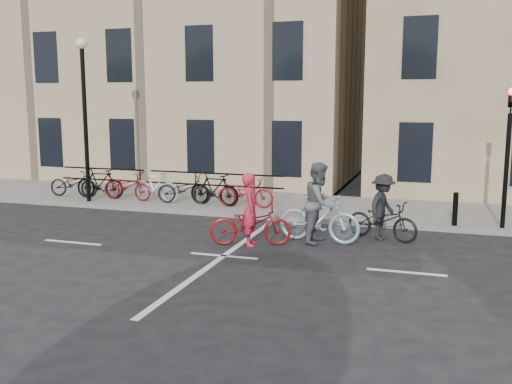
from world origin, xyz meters
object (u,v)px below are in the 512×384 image
(traffic_light, at_px, (508,140))
(cyclist_dark, at_px, (382,214))
(cyclist_pink, at_px, (250,220))
(cyclist_grey, at_px, (319,210))
(lamp_post, at_px, (84,100))

(traffic_light, bearing_deg, cyclist_dark, -151.24)
(cyclist_pink, relative_size, cyclist_grey, 0.99)
(cyclist_grey, bearing_deg, cyclist_pink, 122.20)
(traffic_light, relative_size, lamp_post, 0.74)
(cyclist_grey, bearing_deg, lamp_post, 78.94)
(cyclist_pink, distance_m, cyclist_dark, 3.37)
(traffic_light, relative_size, cyclist_grey, 1.85)
(traffic_light, distance_m, cyclist_grey, 5.30)
(lamp_post, relative_size, cyclist_grey, 2.51)
(cyclist_grey, bearing_deg, traffic_light, -55.63)
(traffic_light, distance_m, lamp_post, 12.74)
(cyclist_grey, distance_m, cyclist_dark, 1.66)
(cyclist_grey, height_order, cyclist_dark, cyclist_grey)
(cyclist_pink, bearing_deg, cyclist_grey, -81.00)
(traffic_light, xyz_separation_m, lamp_post, (-12.70, 0.06, 1.04))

